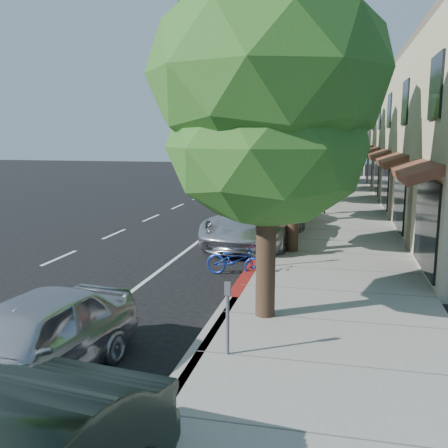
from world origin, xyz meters
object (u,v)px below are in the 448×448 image
(street_tree_3, at_px, (314,122))
(silver_suv, at_px, (256,221))
(near_car_a, at_px, (28,343))
(street_tree_1, at_px, (295,108))
(pedestrian, at_px, (318,197))
(dark_suv_far, at_px, (295,181))
(street_tree_2, at_px, (307,118))
(white_pickup, at_px, (275,185))
(cyclist, at_px, (267,236))
(bicycle, at_px, (235,260))
(street_tree_5, at_px, (321,131))
(street_tree_4, at_px, (318,125))
(dark_sedan, at_px, (269,209))
(street_tree_0, at_px, (268,81))

(street_tree_3, relative_size, silver_suv, 1.24)
(near_car_a, bearing_deg, street_tree_1, 79.61)
(pedestrian, bearing_deg, dark_suv_far, -101.36)
(street_tree_2, relative_size, white_pickup, 1.16)
(silver_suv, xyz_separation_m, pedestrian, (1.91, 6.68, 0.10))
(street_tree_3, height_order, cyclist, street_tree_3)
(bicycle, bearing_deg, cyclist, -13.19)
(cyclist, xyz_separation_m, pedestrian, (1.16, 9.18, 0.14))
(street_tree_2, height_order, cyclist, street_tree_2)
(street_tree_5, height_order, silver_suv, street_tree_5)
(street_tree_3, relative_size, pedestrian, 4.74)
(silver_suv, relative_size, pedestrian, 3.81)
(street_tree_2, distance_m, white_pickup, 8.86)
(street_tree_4, height_order, near_car_a, street_tree_4)
(dark_sedan, bearing_deg, street_tree_5, 92.39)
(dark_sedan, distance_m, pedestrian, 3.72)
(street_tree_0, relative_size, near_car_a, 1.85)
(cyclist, distance_m, pedestrian, 9.26)
(silver_suv, bearing_deg, street_tree_4, 89.91)
(street_tree_0, height_order, bicycle, street_tree_0)
(street_tree_3, height_order, street_tree_5, street_tree_3)
(street_tree_3, bearing_deg, street_tree_4, 90.00)
(street_tree_5, xyz_separation_m, silver_suv, (-1.40, -22.50, -3.34))
(street_tree_2, xyz_separation_m, white_pickup, (-2.22, 7.77, -3.62))
(street_tree_4, xyz_separation_m, dark_sedan, (-1.40, -13.00, -3.76))
(street_tree_2, distance_m, bicycle, 9.73)
(bicycle, bearing_deg, dark_suv_far, 7.68)
(street_tree_1, height_order, silver_suv, street_tree_1)
(street_tree_2, height_order, street_tree_4, street_tree_4)
(cyclist, relative_size, dark_sedan, 0.34)
(street_tree_3, relative_size, near_car_a, 1.78)
(silver_suv, bearing_deg, white_pickup, 98.60)
(street_tree_3, distance_m, white_pickup, 4.59)
(silver_suv, relative_size, dark_sedan, 1.29)
(street_tree_2, distance_m, near_car_a, 16.26)
(street_tree_4, xyz_separation_m, bicycle, (-1.30, -20.73, -4.09))
(street_tree_0, xyz_separation_m, white_pickup, (-2.22, 19.77, -3.90))
(near_car_a, bearing_deg, silver_suv, 88.90)
(dark_sedan, bearing_deg, street_tree_0, -76.14)
(street_tree_0, height_order, street_tree_5, street_tree_0)
(street_tree_4, height_order, dark_suv_far, street_tree_4)
(street_tree_0, bearing_deg, cyclist, 97.41)
(street_tree_1, xyz_separation_m, near_car_a, (-3.10, -9.50, -3.93))
(street_tree_3, relative_size, white_pickup, 1.19)
(street_tree_3, distance_m, street_tree_5, 12.00)
(street_tree_2, relative_size, street_tree_4, 0.98)
(street_tree_3, height_order, pedestrian, street_tree_3)
(street_tree_0, distance_m, silver_suv, 8.61)
(street_tree_3, distance_m, street_tree_4, 6.00)
(cyclist, distance_m, white_pickup, 14.86)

